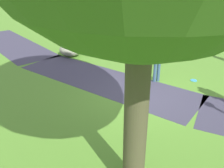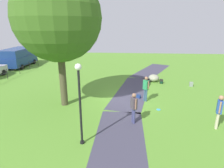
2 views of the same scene
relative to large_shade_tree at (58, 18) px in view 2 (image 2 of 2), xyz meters
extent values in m
plane|color=#578E2E|center=(1.16, -3.91, -5.53)|extent=(48.00, 48.00, 0.00)
cube|color=#3D3B4D|center=(-4.84, -3.87, -5.52)|extent=(8.00, 2.36, 0.01)
cube|color=#3D3B4D|center=(3.08, -4.63, -5.52)|extent=(8.30, 3.82, 0.01)
cube|color=#3D3B4D|center=(10.64, -7.06, -5.52)|extent=(8.25, 5.49, 0.01)
cylinder|color=#49452D|center=(0.00, 0.00, -3.67)|extent=(0.45, 0.45, 3.71)
sphere|color=#39601F|center=(0.00, 0.00, 0.02)|extent=(5.24, 5.24, 5.24)
cylinder|color=black|center=(-4.23, -2.19, -5.48)|extent=(0.20, 0.20, 0.10)
cylinder|color=black|center=(-4.23, -2.19, -3.83)|extent=(0.10, 0.10, 3.39)
sphere|color=white|center=(-4.23, -2.19, -1.99)|extent=(0.28, 0.28, 0.28)
ellipsoid|color=#999D7F|center=(6.10, -6.69, -5.20)|extent=(1.28, 1.06, 0.65)
cylinder|color=#395B73|center=(1.13, -5.41, -5.09)|extent=(0.13, 0.13, 0.86)
cylinder|color=#395B73|center=(1.01, -5.52, -5.09)|extent=(0.13, 0.13, 0.86)
cube|color=#25864D|center=(1.07, -5.47, -4.34)|extent=(0.43, 0.42, 0.65)
cylinder|color=#896044|center=(1.23, -5.32, -4.30)|extent=(0.08, 0.08, 0.58)
cylinder|color=#896044|center=(0.91, -5.62, -4.30)|extent=(0.08, 0.08, 0.58)
sphere|color=#896044|center=(1.07, -5.47, -3.87)|extent=(0.23, 0.23, 0.23)
cylinder|color=beige|center=(-2.29, -8.85, -5.09)|extent=(0.13, 0.13, 0.88)
cylinder|color=beige|center=(-2.44, -8.80, -5.09)|extent=(0.13, 0.13, 0.88)
cube|color=#284CA0|center=(-2.37, -8.82, -4.31)|extent=(0.42, 0.35, 0.66)
cylinder|color=#A67859|center=(-2.16, -8.90, -4.28)|extent=(0.08, 0.08, 0.59)
cylinder|color=#A67859|center=(-2.57, -8.75, -4.28)|extent=(0.08, 0.08, 0.59)
sphere|color=#A67859|center=(-2.37, -8.82, -3.83)|extent=(0.24, 0.24, 0.24)
cylinder|color=#3C3F6A|center=(-2.06, -4.51, -5.11)|extent=(0.13, 0.13, 0.84)
cylinder|color=#3C3F6A|center=(-2.20, -4.58, -5.11)|extent=(0.13, 0.13, 0.84)
cube|color=#493F4B|center=(-2.13, -4.55, -4.38)|extent=(0.43, 0.37, 0.63)
cylinder|color=#8F6450|center=(-1.93, -4.46, -4.34)|extent=(0.08, 0.08, 0.56)
cylinder|color=#8F6450|center=(-2.33, -4.64, -4.34)|extent=(0.08, 0.08, 0.56)
sphere|color=#8F6450|center=(-2.13, -4.55, -3.92)|extent=(0.23, 0.23, 0.23)
cube|color=navy|center=(1.59, -5.03, -5.41)|extent=(0.31, 0.32, 0.24)
torus|color=navy|center=(1.59, -5.03, -5.23)|extent=(0.38, 0.38, 0.02)
cube|color=black|center=(5.44, -7.31, -5.33)|extent=(0.22, 0.29, 0.40)
cube|color=#0F3723|center=(5.31, -7.30, -5.41)|extent=(0.07, 0.20, 0.18)
cube|color=gray|center=(4.72, -9.74, -5.33)|extent=(0.22, 0.30, 0.40)
cube|color=gray|center=(4.85, -9.75, -5.41)|extent=(0.08, 0.20, 0.18)
cylinder|color=#3CA1CA|center=(-0.33, -6.19, -5.52)|extent=(0.27, 0.27, 0.02)
cylinder|color=black|center=(5.56, 7.59, -5.00)|extent=(0.05, 0.05, 1.05)
cylinder|color=black|center=(7.76, 7.59, -5.00)|extent=(0.05, 0.05, 1.05)
cylinder|color=black|center=(9.96, 7.59, -5.00)|extent=(0.05, 0.05, 1.05)
cylinder|color=black|center=(12.16, 7.59, -5.00)|extent=(0.05, 0.05, 1.05)
cylinder|color=black|center=(7.12, 9.01, -5.23)|extent=(0.60, 0.18, 0.60)
cube|color=navy|center=(11.61, 9.88, -4.68)|extent=(5.84, 2.81, 1.10)
cube|color=navy|center=(11.61, 9.88, -3.68)|extent=(5.54, 2.67, 0.90)
cylinder|color=black|center=(13.32, 11.23, -5.23)|extent=(0.61, 0.19, 0.60)
cylinder|color=black|center=(13.45, 8.72, -5.23)|extent=(0.61, 0.19, 0.60)
cylinder|color=black|center=(9.78, 11.04, -5.23)|extent=(0.61, 0.19, 0.60)
cylinder|color=black|center=(9.91, 8.53, -5.23)|extent=(0.61, 0.19, 0.60)
camera|label=1|loc=(-1.22, 3.60, -1.34)|focal=39.21mm
camera|label=2|loc=(-11.46, -4.14, -0.41)|focal=30.23mm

